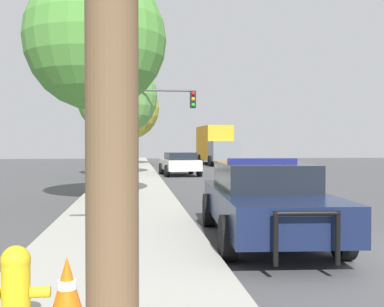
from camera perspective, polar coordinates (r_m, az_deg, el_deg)
sidewalk_left at (r=7.03m, az=-8.77°, el=-13.16°), size 3.00×110.00×0.13m
police_car at (r=9.18m, az=8.54°, el=-5.30°), size 2.27×5.34×1.53m
fire_hydrant at (r=4.58m, az=-20.15°, el=-14.75°), size 0.58×0.25×0.79m
traffic_light at (r=25.08m, az=-3.84°, el=4.75°), size 3.33×0.35×4.62m
car_background_distant at (r=46.55m, az=1.79°, el=-0.17°), size 2.09×4.24×1.49m
car_background_midblock at (r=27.83m, az=-1.46°, el=-1.13°), size 2.28×4.20×1.33m
box_truck at (r=42.41m, az=2.81°, el=1.07°), size 2.74×7.92×3.43m
tree_sidewalk_far at (r=41.22m, az=-7.65°, el=5.33°), size 5.35×5.35×7.42m
tree_sidewalk_near at (r=14.68m, az=-11.36°, el=13.07°), size 4.13×4.13×6.80m
tree_sidewalk_mid at (r=27.00m, az=-8.88°, el=6.71°), size 4.45×4.45×6.56m
traffic_cone at (r=4.88m, az=-14.60°, el=-15.12°), size 0.34×0.34×0.60m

